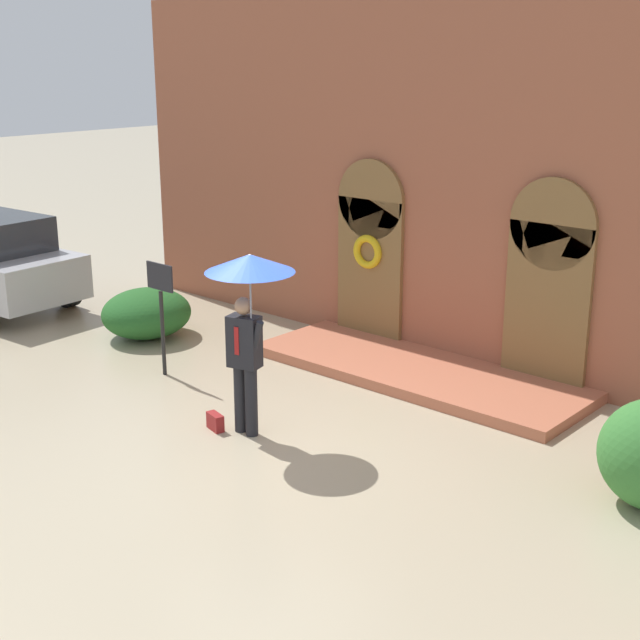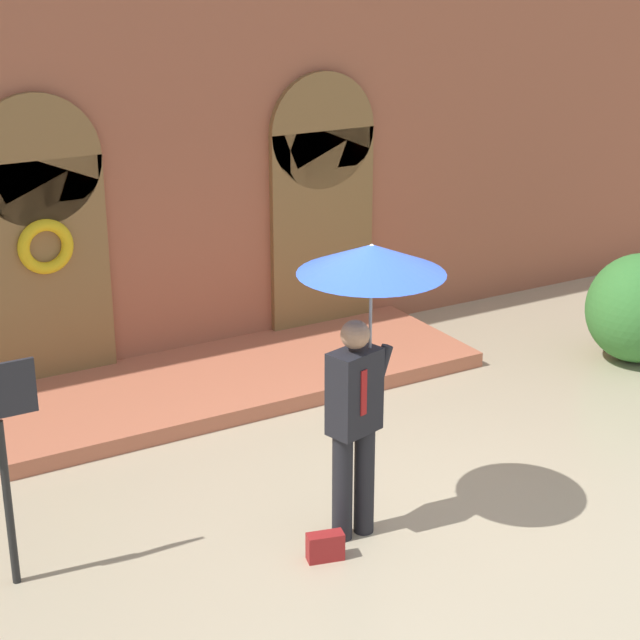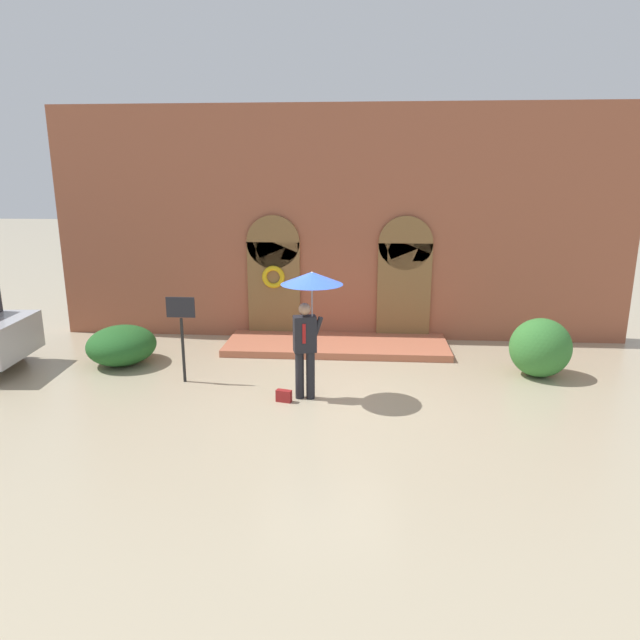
# 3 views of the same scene
# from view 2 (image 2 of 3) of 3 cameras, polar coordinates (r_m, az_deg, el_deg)

# --- Properties ---
(ground_plane) EXTENTS (80.00, 80.00, 0.00)m
(ground_plane) POSITION_cam_2_polar(r_m,az_deg,el_deg) (8.86, 3.98, -10.39)
(ground_plane) COLOR tan
(building_facade) EXTENTS (14.00, 2.30, 5.60)m
(building_facade) POSITION_cam_2_polar(r_m,az_deg,el_deg) (11.45, -7.57, 10.84)
(building_facade) COLOR #9E563D
(building_facade) RESTS_ON ground
(person_with_umbrella) EXTENTS (1.10, 1.10, 2.36)m
(person_with_umbrella) POSITION_cam_2_polar(r_m,az_deg,el_deg) (7.84, 2.52, 0.87)
(person_with_umbrella) COLOR black
(person_with_umbrella) RESTS_ON ground
(handbag) EXTENTS (0.30, 0.19, 0.22)m
(handbag) POSITION_cam_2_polar(r_m,az_deg,el_deg) (8.25, 0.28, -11.99)
(handbag) COLOR maroon
(handbag) RESTS_ON ground
(sign_post) EXTENTS (0.56, 0.06, 1.72)m
(sign_post) POSITION_cam_2_polar(r_m,az_deg,el_deg) (7.79, -16.67, -6.10)
(sign_post) COLOR black
(sign_post) RESTS_ON ground
(shrub_right) EXTENTS (1.22, 1.12, 1.21)m
(shrub_right) POSITION_cam_2_polar(r_m,az_deg,el_deg) (12.18, 16.70, 0.62)
(shrub_right) COLOR #387A33
(shrub_right) RESTS_ON ground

